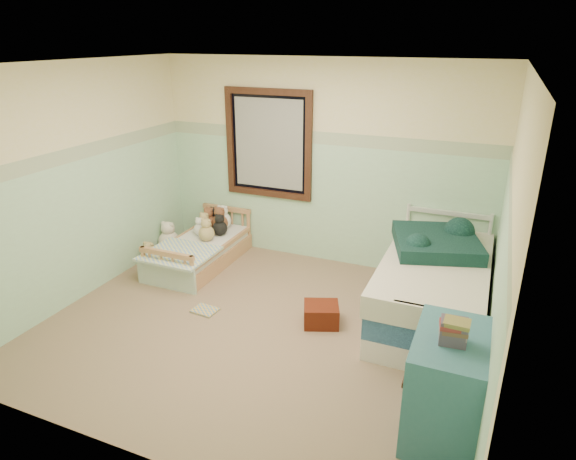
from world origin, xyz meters
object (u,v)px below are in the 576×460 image
at_px(plush_floor_tan, 150,257).
at_px(toddler_bed_frame, 201,257).
at_px(floor_book, 205,310).
at_px(twin_bed_frame, 431,309).
at_px(dresser, 446,385).
at_px(red_pillow, 321,314).
at_px(plush_floor_cream, 169,241).

bearing_deg(plush_floor_tan, toddler_bed_frame, 28.08).
bearing_deg(floor_book, plush_floor_tan, 155.16).
relative_size(toddler_bed_frame, plush_floor_tan, 6.69).
bearing_deg(twin_bed_frame, dresser, -79.35).
bearing_deg(dresser, red_pillow, 141.56).
relative_size(toddler_bed_frame, dresser, 1.82).
distance_m(toddler_bed_frame, plush_floor_cream, 0.64).
relative_size(toddler_bed_frame, floor_book, 5.60).
height_order(plush_floor_cream, twin_bed_frame, plush_floor_cream).
height_order(plush_floor_tan, twin_bed_frame, twin_bed_frame).
xyz_separation_m(dresser, red_pillow, (-1.29, 1.03, -0.29)).
bearing_deg(toddler_bed_frame, plush_floor_cream, 164.12).
bearing_deg(toddler_bed_frame, floor_book, -56.30).
bearing_deg(dresser, twin_bed_frame, 100.65).
relative_size(plush_floor_tan, floor_book, 0.84).
distance_m(twin_bed_frame, red_pillow, 1.13).
bearing_deg(twin_bed_frame, plush_floor_tan, -178.89).
height_order(red_pillow, floor_book, red_pillow).
height_order(toddler_bed_frame, plush_floor_cream, plush_floor_cream).
bearing_deg(plush_floor_cream, plush_floor_tan, -84.73).
bearing_deg(red_pillow, plush_floor_cream, 159.49).
relative_size(dresser, red_pillow, 2.31).
distance_m(plush_floor_cream, red_pillow, 2.66).
distance_m(plush_floor_cream, twin_bed_frame, 3.52).
relative_size(plush_floor_cream, dresser, 0.35).
xyz_separation_m(toddler_bed_frame, dresser, (3.17, -1.78, 0.30)).
bearing_deg(plush_floor_cream, dresser, -27.36).
bearing_deg(twin_bed_frame, red_pillow, -152.38).
height_order(toddler_bed_frame, plush_floor_tan, plush_floor_tan).
distance_m(red_pillow, floor_book, 1.24).
bearing_deg(plush_floor_tan, red_pillow, -10.57).
height_order(dresser, red_pillow, dresser).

